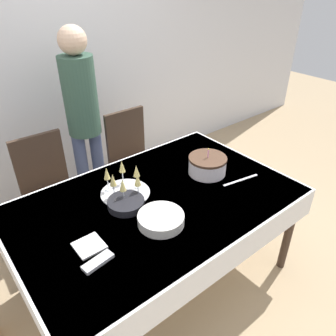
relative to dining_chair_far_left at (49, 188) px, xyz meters
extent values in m
plane|color=tan|center=(0.40, -0.91, -0.53)|extent=(12.00, 12.00, 0.00)
cube|color=silver|center=(0.40, 0.70, 0.82)|extent=(8.00, 0.05, 2.70)
cube|color=white|center=(0.40, -0.91, 0.22)|extent=(1.81, 1.16, 0.03)
cube|color=white|center=(0.40, -0.91, 0.13)|extent=(1.84, 1.19, 0.21)
cylinder|color=#38281E|center=(1.25, -1.43, -0.16)|extent=(0.06, 0.06, 0.73)
cylinder|color=#38281E|center=(-0.44, -0.39, -0.16)|extent=(0.06, 0.06, 0.73)
cylinder|color=#38281E|center=(1.25, -0.39, -0.16)|extent=(0.06, 0.06, 0.73)
cube|color=#38281E|center=(0.00, -0.08, -0.09)|extent=(0.43, 0.43, 0.04)
cube|color=#38281E|center=(0.00, 0.11, 0.18)|extent=(0.40, 0.05, 0.50)
cylinder|color=#38281E|center=(0.17, -0.27, -0.32)|extent=(0.04, 0.04, 0.42)
cylinder|color=#38281E|center=(-0.19, -0.26, -0.32)|extent=(0.04, 0.04, 0.42)
cylinder|color=#38281E|center=(0.18, 0.09, -0.32)|extent=(0.04, 0.04, 0.42)
cylinder|color=#38281E|center=(-0.18, 0.10, -0.32)|extent=(0.04, 0.04, 0.42)
cube|color=#38281E|center=(0.81, -0.08, -0.09)|extent=(0.42, 0.42, 0.04)
cube|color=#38281E|center=(0.81, 0.11, 0.18)|extent=(0.40, 0.04, 0.50)
cylinder|color=#38281E|center=(0.99, -0.27, -0.32)|extent=(0.04, 0.04, 0.42)
cylinder|color=#38281E|center=(0.63, -0.26, -0.32)|extent=(0.04, 0.04, 0.42)
cylinder|color=#38281E|center=(0.99, 0.09, -0.32)|extent=(0.04, 0.04, 0.42)
cylinder|color=#38281E|center=(0.63, 0.10, -0.32)|extent=(0.04, 0.04, 0.42)
cylinder|color=white|center=(0.89, -0.89, 0.29)|extent=(0.27, 0.27, 0.11)
cylinder|color=#4C3323|center=(0.89, -0.89, 0.35)|extent=(0.28, 0.28, 0.02)
cylinder|color=pink|center=(0.89, -0.89, 0.39)|extent=(0.01, 0.01, 0.06)
sphere|color=#F9CC4C|center=(0.89, -0.89, 0.43)|extent=(0.01, 0.01, 0.01)
cylinder|color=silver|center=(0.28, -0.72, 0.23)|extent=(0.33, 0.33, 0.01)
cylinder|color=silver|center=(0.38, -0.72, 0.24)|extent=(0.05, 0.05, 0.00)
cylinder|color=silver|center=(0.38, -0.72, 0.28)|extent=(0.01, 0.01, 0.08)
cone|color=#E0CC72|center=(0.38, -0.72, 0.37)|extent=(0.04, 0.04, 0.08)
cylinder|color=silver|center=(0.34, -0.61, 0.24)|extent=(0.05, 0.05, 0.00)
cylinder|color=silver|center=(0.34, -0.61, 0.28)|extent=(0.01, 0.01, 0.08)
cone|color=#E0CC72|center=(0.34, -0.61, 0.37)|extent=(0.04, 0.04, 0.08)
cylinder|color=silver|center=(0.21, -0.62, 0.24)|extent=(0.05, 0.05, 0.00)
cylinder|color=silver|center=(0.21, -0.62, 0.28)|extent=(0.01, 0.01, 0.08)
cone|color=#E0CC72|center=(0.21, -0.62, 0.37)|extent=(0.04, 0.04, 0.08)
cylinder|color=silver|center=(0.21, -0.72, 0.24)|extent=(0.05, 0.05, 0.00)
cylinder|color=silver|center=(0.21, -0.72, 0.28)|extent=(0.01, 0.01, 0.08)
cone|color=#E0CC72|center=(0.21, -0.72, 0.37)|extent=(0.04, 0.04, 0.08)
cylinder|color=silver|center=(0.22, -0.80, 0.24)|extent=(0.05, 0.05, 0.00)
cylinder|color=silver|center=(0.22, -0.80, 0.28)|extent=(0.01, 0.01, 0.08)
cone|color=#E0CC72|center=(0.22, -0.80, 0.37)|extent=(0.04, 0.04, 0.08)
cylinder|color=silver|center=(0.33, -0.81, 0.24)|extent=(0.05, 0.05, 0.00)
cylinder|color=silver|center=(0.33, -0.81, 0.28)|extent=(0.01, 0.01, 0.08)
cone|color=#E0CC72|center=(0.33, -0.81, 0.37)|extent=(0.04, 0.04, 0.08)
cylinder|color=silver|center=(0.28, -1.12, 0.24)|extent=(0.28, 0.28, 0.01)
cylinder|color=silver|center=(0.28, -1.12, 0.24)|extent=(0.28, 0.28, 0.01)
cylinder|color=silver|center=(0.28, -1.12, 0.25)|extent=(0.28, 0.28, 0.01)
cylinder|color=silver|center=(0.28, -1.12, 0.26)|extent=(0.28, 0.28, 0.01)
cylinder|color=silver|center=(0.28, -1.12, 0.26)|extent=(0.28, 0.28, 0.01)
cylinder|color=silver|center=(0.28, -1.12, 0.27)|extent=(0.28, 0.28, 0.01)
cylinder|color=silver|center=(0.28, -1.12, 0.28)|extent=(0.28, 0.28, 0.01)
cylinder|color=silver|center=(0.28, -1.12, 0.28)|extent=(0.28, 0.28, 0.01)
cylinder|color=silver|center=(0.28, -1.12, 0.29)|extent=(0.28, 0.28, 0.01)
cylinder|color=black|center=(0.21, -0.85, 0.24)|extent=(0.24, 0.24, 0.01)
cylinder|color=black|center=(0.21, -0.85, 0.24)|extent=(0.24, 0.24, 0.01)
cylinder|color=black|center=(0.21, -0.85, 0.25)|extent=(0.24, 0.24, 0.01)
cylinder|color=black|center=(0.21, -0.85, 0.26)|extent=(0.24, 0.24, 0.01)
cylinder|color=black|center=(0.21, -0.85, 0.26)|extent=(0.24, 0.24, 0.01)
cylinder|color=black|center=(0.21, -0.85, 0.27)|extent=(0.24, 0.24, 0.01)
cylinder|color=black|center=(0.21, -0.85, 0.28)|extent=(0.24, 0.24, 0.01)
cube|color=silver|center=(1.01, -1.11, 0.23)|extent=(0.30, 0.07, 0.00)
cube|color=silver|center=(-0.16, -1.15, 0.24)|extent=(0.18, 0.08, 0.02)
cube|color=white|center=(-0.14, -1.02, 0.24)|extent=(0.15, 0.15, 0.01)
cylinder|color=#3F4C72|center=(0.38, 0.18, -0.11)|extent=(0.11, 0.11, 0.83)
cylinder|color=#3F4C72|center=(0.54, 0.18, -0.11)|extent=(0.11, 0.11, 0.83)
cylinder|color=#335142|center=(0.46, 0.18, 0.63)|extent=(0.28, 0.28, 0.65)
sphere|color=#D8B293|center=(0.46, 0.18, 1.06)|extent=(0.22, 0.22, 0.22)
camera|label=1|loc=(-0.62, -2.30, 1.53)|focal=35.00mm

